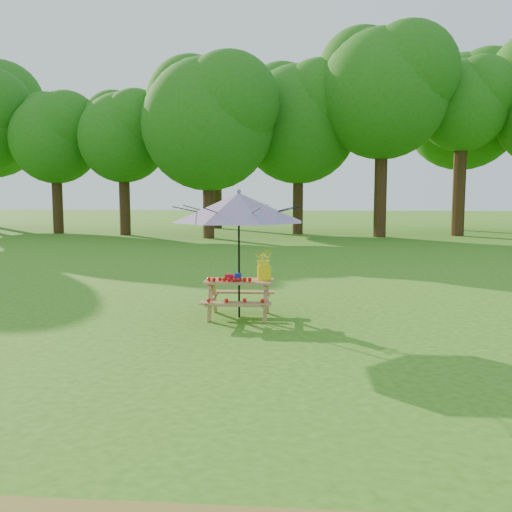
{
  "coord_description": "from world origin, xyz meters",
  "views": [
    {
      "loc": [
        -1.97,
        -6.0,
        2.23
      ],
      "look_at": [
        -2.75,
        3.87,
        1.1
      ],
      "focal_mm": 40.0,
      "sensor_mm": 36.0,
      "label": 1
    }
  ],
  "objects": [
    {
      "name": "treeline",
      "position": [
        0.0,
        22.0,
        8.0
      ],
      "size": [
        60.0,
        12.0,
        16.0
      ],
      "primitive_type": null,
      "color": "#296110",
      "rests_on": "ground"
    },
    {
      "name": "picnic_table",
      "position": [
        -3.05,
        3.87,
        0.33
      ],
      "size": [
        1.2,
        1.32,
        0.67
      ],
      "color": "#9B6E46",
      "rests_on": "ground"
    },
    {
      "name": "ground",
      "position": [
        0.0,
        0.0,
        0.0
      ],
      "size": [
        120.0,
        120.0,
        0.0
      ],
      "primitive_type": "plane",
      "color": "#346B14",
      "rests_on": "ground"
    },
    {
      "name": "flower_bucket",
      "position": [
        -2.61,
        3.95,
        0.97
      ],
      "size": [
        0.37,
        0.33,
        0.56
      ],
      "color": "yellow",
      "rests_on": "picnic_table"
    },
    {
      "name": "patio_umbrella",
      "position": [
        -3.05,
        3.87,
        1.95
      ],
      "size": [
        3.08,
        3.08,
        2.27
      ],
      "color": "black",
      "rests_on": "ground"
    },
    {
      "name": "tomatoes_row",
      "position": [
        -3.2,
        3.69,
        0.71
      ],
      "size": [
        0.77,
        0.13,
        0.07
      ],
      "primitive_type": null,
      "color": "red",
      "rests_on": "picnic_table"
    },
    {
      "name": "produce_bins",
      "position": [
        -3.13,
        3.89,
        0.72
      ],
      "size": [
        0.3,
        0.36,
        0.13
      ],
      "color": "#AA0D24",
      "rests_on": "picnic_table"
    }
  ]
}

